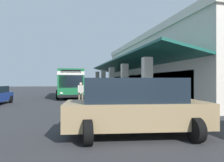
# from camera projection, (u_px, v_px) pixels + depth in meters

# --- Properties ---
(ground) EXTENTS (120.00, 120.00, 0.00)m
(ground) POSITION_uv_depth(u_px,v_px,m) (141.00, 98.00, 23.41)
(ground) COLOR #2D2D30
(curb_strip) EXTENTS (30.52, 0.50, 0.12)m
(curb_strip) POSITION_uv_depth(u_px,v_px,m) (101.00, 98.00, 23.01)
(curb_strip) COLOR #9E998E
(curb_strip) RESTS_ON ground
(plaza_building) EXTENTS (25.73, 14.65, 6.70)m
(plaza_building) POSITION_uv_depth(u_px,v_px,m) (182.00, 69.00, 25.12)
(plaza_building) COLOR beige
(plaza_building) RESTS_ON ground
(transit_bus) EXTENTS (11.23, 2.91, 3.34)m
(transit_bus) POSITION_uv_depth(u_px,v_px,m) (69.00, 81.00, 25.91)
(transit_bus) COLOR #196638
(transit_bus) RESTS_ON ground
(parked_suv_tan) EXTENTS (3.12, 5.01, 1.97)m
(parked_suv_tan) POSITION_uv_depth(u_px,v_px,m) (135.00, 106.00, 7.32)
(parked_suv_tan) COLOR #9E845B
(parked_suv_tan) RESTS_ON ground
(pedestrian) EXTENTS (0.54, 0.54, 1.76)m
(pedestrian) POSITION_uv_depth(u_px,v_px,m) (81.00, 91.00, 18.52)
(pedestrian) COLOR #726651
(pedestrian) RESTS_ON ground
(potted_palm) EXTENTS (1.64, 2.01, 2.21)m
(potted_palm) POSITION_uv_depth(u_px,v_px,m) (124.00, 96.00, 18.82)
(potted_palm) COLOR #4C4742
(potted_palm) RESTS_ON ground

